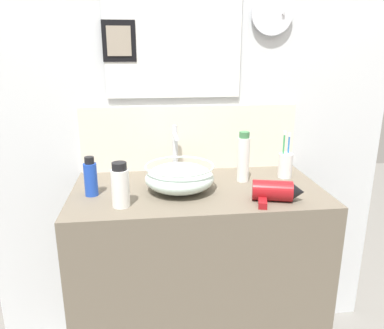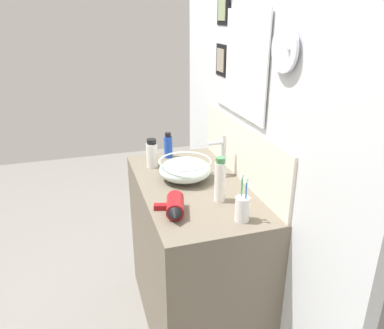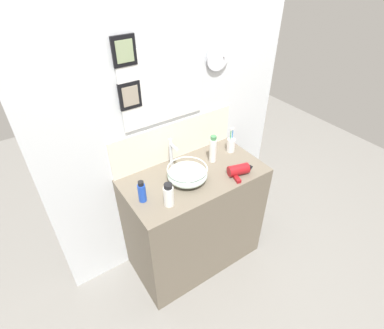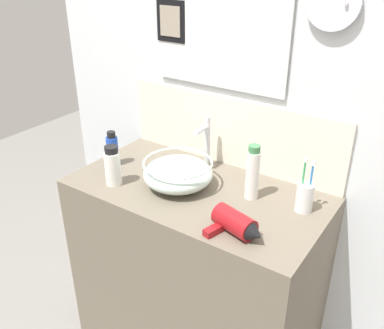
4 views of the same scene
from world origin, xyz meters
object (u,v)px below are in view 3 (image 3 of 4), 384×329
Objects in this scene: glass_bowl_sink at (187,174)px; toothbrush_cup at (231,145)px; hair_drier at (240,170)px; soap_dispenser at (142,192)px; shampoo_bottle at (213,149)px; lotion_bottle at (169,195)px; faucet at (172,151)px.

glass_bowl_sink is 0.48m from toothbrush_cup.
hair_drier is 1.30× the size of soap_dispenser.
shampoo_bottle reaches higher than lotion_bottle.
faucet reaches higher than toothbrush_cup.
shampoo_bottle reaches higher than hair_drier.
toothbrush_cup is (0.47, -0.09, -0.07)m from faucet.
hair_drier is 0.25m from shampoo_bottle.
soap_dispenser is at bearing -171.77° from toothbrush_cup.
toothbrush_cup is at bearing 7.47° from shampoo_bottle.
toothbrush_cup reaches higher than lotion_bottle.
lotion_bottle is (-0.22, -0.33, -0.05)m from faucet.
lotion_bottle is at bearing -149.64° from glass_bowl_sink.
glass_bowl_sink is at bearing 1.14° from soap_dispenser.
toothbrush_cup is 0.73m from lotion_bottle.
soap_dispenser is 0.94× the size of lotion_bottle.
glass_bowl_sink is at bearing -166.82° from toothbrush_cup.
glass_bowl_sink is at bearing -162.95° from shampoo_bottle.
glass_bowl_sink is 0.34m from soap_dispenser.
lotion_bottle is (-0.50, -0.21, -0.03)m from shampoo_bottle.
toothbrush_cup is (0.13, 0.26, 0.02)m from hair_drier.
soap_dispenser is 0.17m from lotion_bottle.
shampoo_bottle is 0.54m from lotion_bottle.
faucet is 0.40m from soap_dispenser.
faucet is at bearing 31.51° from soap_dispenser.
faucet is at bearing 90.00° from glass_bowl_sink.
shampoo_bottle is (0.28, 0.08, 0.05)m from glass_bowl_sink.
hair_drier is at bearing -23.14° from glass_bowl_sink.
hair_drier is 1.22× the size of lotion_bottle.
toothbrush_cup is 0.97× the size of shampoo_bottle.
lotion_bottle reaches higher than hair_drier.
soap_dispenser is (-0.81, -0.12, 0.01)m from toothbrush_cup.
faucet is 1.37× the size of lotion_bottle.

